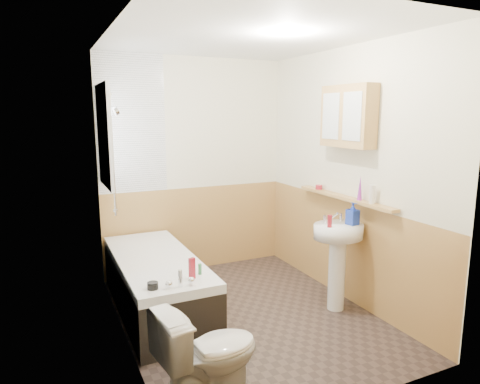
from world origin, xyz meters
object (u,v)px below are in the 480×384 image
object	(u,v)px
bathtub	(157,282)
sink	(338,249)
pine_shelf	(344,197)
medicine_cabinet	(348,116)
toilet	(209,355)

from	to	relation	value
bathtub	sink	distance (m)	1.75
bathtub	pine_shelf	world-z (taller)	pine_shelf
bathtub	medicine_cabinet	world-z (taller)	medicine_cabinet
sink	medicine_cabinet	world-z (taller)	medicine_cabinet
pine_shelf	medicine_cabinet	size ratio (longest dim) A/B	2.12
bathtub	sink	size ratio (longest dim) A/B	1.85
pine_shelf	medicine_cabinet	bearing A→B (deg)	-127.55
pine_shelf	medicine_cabinet	world-z (taller)	medicine_cabinet
sink	bathtub	bearing A→B (deg)	164.14
toilet	medicine_cabinet	distance (m)	2.50
toilet	sink	world-z (taller)	sink
toilet	sink	bearing A→B (deg)	-72.76
pine_shelf	medicine_cabinet	distance (m)	0.79
sink	medicine_cabinet	size ratio (longest dim) A/B	1.47
sink	medicine_cabinet	distance (m)	1.26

